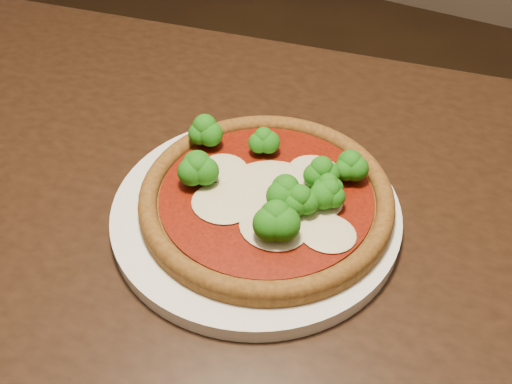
% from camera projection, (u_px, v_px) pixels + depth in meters
% --- Properties ---
extents(floor, '(4.00, 4.00, 0.00)m').
position_uv_depth(floor, '(196.00, 353.00, 1.35)').
color(floor, black).
rests_on(floor, ground).
extents(dining_table, '(1.32, 1.03, 0.75)m').
position_uv_depth(dining_table, '(234.00, 288.00, 0.69)').
color(dining_table, black).
rests_on(dining_table, floor).
extents(plate, '(0.32, 0.32, 0.02)m').
position_uv_depth(plate, '(256.00, 212.00, 0.63)').
color(plate, silver).
rests_on(plate, dining_table).
extents(pizza, '(0.28, 0.28, 0.06)m').
position_uv_depth(pizza, '(269.00, 192.00, 0.62)').
color(pizza, brown).
rests_on(pizza, plate).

